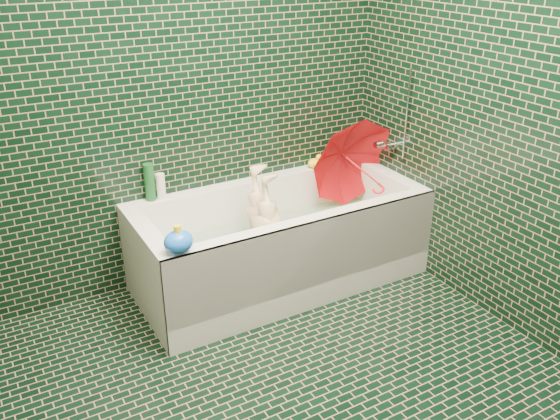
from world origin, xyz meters
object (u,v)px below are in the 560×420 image
rubber_duck (315,162)px  bath_toy (179,241)px  child (269,241)px  umbrella (362,170)px  bathtub (281,250)px

rubber_duck → bath_toy: bearing=-130.6°
child → bath_toy: 0.77m
umbrella → bath_toy: size_ratio=3.83×
bath_toy → child: bearing=21.6°
child → umbrella: 0.76m
umbrella → rubber_duck: umbrella is taller
bathtub → umbrella: umbrella is taller
umbrella → bathtub: bearing=-172.6°
bathtub → child: size_ratio=1.92×
child → bath_toy: bath_toy is taller
rubber_duck → child: bearing=-126.0°
bathtub → rubber_duck: 0.66m
umbrella → rubber_duck: 0.33m
bathtub → umbrella: size_ratio=2.96×
child → rubber_duck: size_ratio=7.72×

